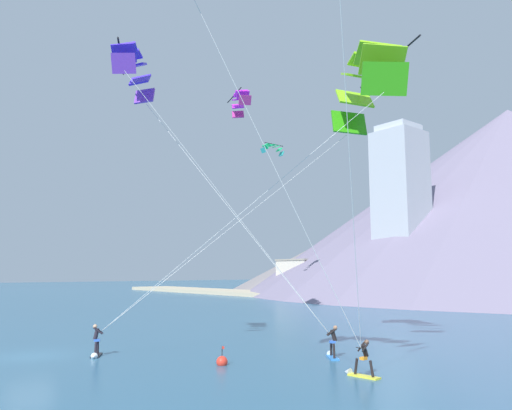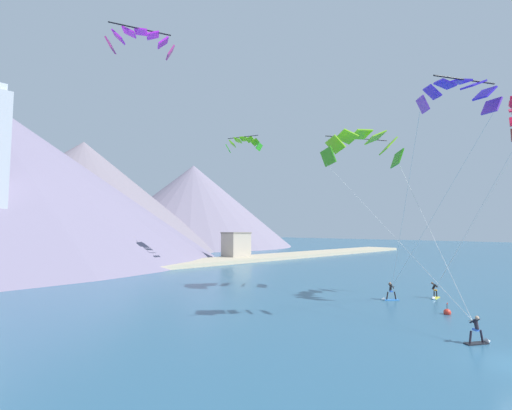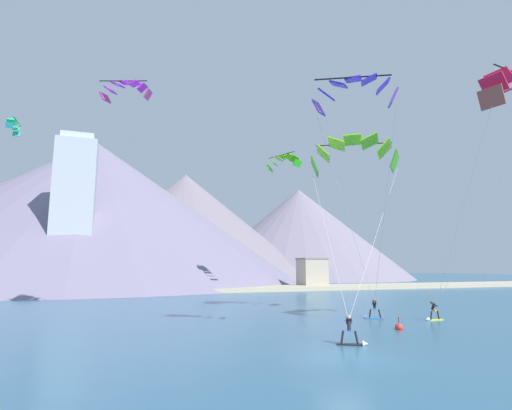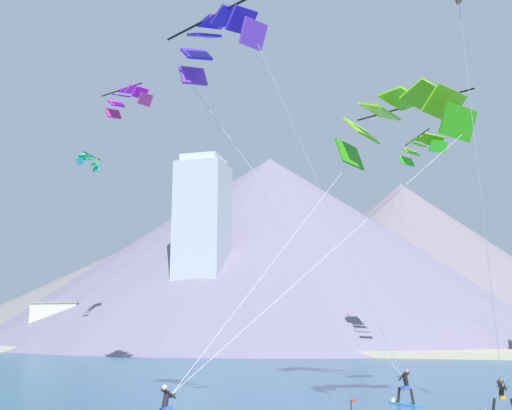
# 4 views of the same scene
# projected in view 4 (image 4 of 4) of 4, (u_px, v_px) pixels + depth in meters

# --- Properties ---
(kitesurfer_near_trail) EXTENTS (1.63, 1.36, 1.75)m
(kitesurfer_near_trail) POSITION_uv_depth(u_px,v_px,m) (402.00, 393.00, 27.96)
(kitesurfer_near_trail) COLOR #337FDB
(kitesurfer_near_trail) RESTS_ON ground
(kitesurfer_mid_center) EXTENTS (1.76, 0.64, 1.63)m
(kitesurfer_mid_center) POSITION_uv_depth(u_px,v_px,m) (498.00, 405.00, 24.41)
(kitesurfer_mid_center) COLOR yellow
(kitesurfer_mid_center) RESTS_ON ground
(parafoil_kite_near_lead) EXTENTS (13.01, 15.46, 15.93)m
(parafoil_kite_near_lead) POSITION_uv_depth(u_px,v_px,m) (400.00, 118.00, 33.57)
(parafoil_kite_near_lead) COLOR #2D9A12
(parafoil_kite_near_trail) EXTENTS (9.51, 10.46, 15.56)m
(parafoil_kite_near_trail) POSITION_uv_depth(u_px,v_px,m) (219.00, 41.00, 24.60)
(parafoil_kite_near_trail) COLOR purple
(parafoil_kite_distant_high_outer) EXTENTS (5.11, 3.54, 1.99)m
(parafoil_kite_distant_high_outer) POSITION_uv_depth(u_px,v_px,m) (128.00, 98.00, 46.83)
(parafoil_kite_distant_high_outer) COLOR #B82F84
(parafoil_kite_distant_low_drift) EXTENTS (4.46, 5.62, 2.23)m
(parafoil_kite_distant_low_drift) POSITION_uv_depth(u_px,v_px,m) (422.00, 146.00, 54.57)
(parafoil_kite_distant_low_drift) COLOR green
(parafoil_kite_distant_mid_solo) EXTENTS (0.93, 3.85, 1.48)m
(parafoil_kite_distant_mid_solo) POSITION_uv_depth(u_px,v_px,m) (89.00, 160.00, 65.13)
(parafoil_kite_distant_mid_solo) COLOR teal
(shoreline_strip) EXTENTS (180.00, 10.00, 0.70)m
(shoreline_strip) POSITION_uv_depth(u_px,v_px,m) (319.00, 352.00, 69.69)
(shoreline_strip) COLOR #BCAD8E
(shoreline_strip) RESTS_ON ground
(shore_building_promenade_mid) EXTENTS (7.93, 6.32, 6.84)m
(shore_building_promenade_mid) POSITION_uv_depth(u_px,v_px,m) (63.00, 325.00, 84.61)
(shore_building_promenade_mid) COLOR beige
(shore_building_promenade_mid) RESTS_ON ground
(shore_building_quay_east) EXTENTS (8.04, 4.92, 5.48)m
(shore_building_quay_east) POSITION_uv_depth(u_px,v_px,m) (322.00, 331.00, 74.42)
(shore_building_quay_east) COLOR #B7AD9E
(shore_building_quay_east) RESTS_ON ground
(highrise_tower) EXTENTS (7.00, 7.00, 28.44)m
(highrise_tower) POSITION_uv_depth(u_px,v_px,m) (202.00, 252.00, 83.74)
(highrise_tower) COLOR #A8ADB7
(highrise_tower) RESTS_ON ground
(mountain_peak_west_ridge) EXTENTS (124.83, 124.83, 32.31)m
(mountain_peak_west_ridge) POSITION_uv_depth(u_px,v_px,m) (214.00, 272.00, 141.89)
(mountain_peak_west_ridge) COLOR gray
(mountain_peak_west_ridge) RESTS_ON ground
(mountain_peak_central_summit) EXTENTS (85.38, 85.38, 34.62)m
(mountain_peak_central_summit) POSITION_uv_depth(u_px,v_px,m) (404.00, 260.00, 125.76)
(mountain_peak_central_summit) COLOR slate
(mountain_peak_central_summit) RESTS_ON ground
(mountain_peak_far_spur) EXTENTS (113.29, 113.29, 39.12)m
(mountain_peak_far_spur) POSITION_uv_depth(u_px,v_px,m) (270.00, 247.00, 121.35)
(mountain_peak_far_spur) COLOR slate
(mountain_peak_far_spur) RESTS_ON ground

